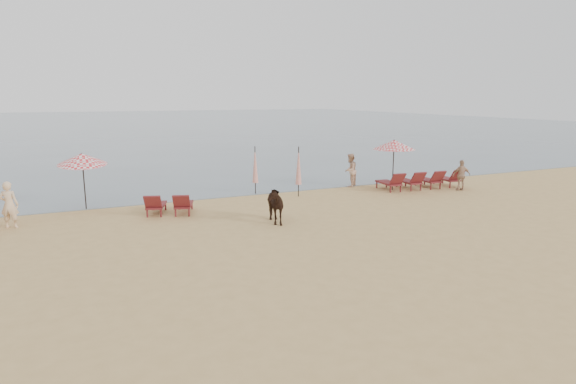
# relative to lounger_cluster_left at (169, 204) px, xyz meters

# --- Properties ---
(ground) EXTENTS (120.00, 120.00, 0.00)m
(ground) POSITION_rel_lounger_cluster_left_xyz_m (3.96, -7.77, -0.43)
(ground) COLOR tan
(ground) RESTS_ON ground
(sea) EXTENTS (160.00, 140.00, 0.06)m
(sea) POSITION_rel_lounger_cluster_left_xyz_m (3.96, 72.23, -0.43)
(sea) COLOR #51606B
(sea) RESTS_ON ground
(lounger_cluster_left) EXTENTS (2.17, 2.13, 0.62)m
(lounger_cluster_left) POSITION_rel_lounger_cluster_left_xyz_m (0.00, 0.00, 0.00)
(lounger_cluster_left) COLOR maroon
(lounger_cluster_left) RESTS_ON ground
(lounger_cluster_right) EXTENTS (4.35, 2.12, 0.67)m
(lounger_cluster_right) POSITION_rel_lounger_cluster_left_xyz_m (12.81, 0.24, 0.03)
(lounger_cluster_right) COLOR maroon
(lounger_cluster_right) RESTS_ON ground
(umbrella_open_left_b) EXTENTS (1.93, 1.97, 2.47)m
(umbrella_open_left_b) POSITION_rel_lounger_cluster_left_xyz_m (-3.02, 2.33, 1.70)
(umbrella_open_left_b) COLOR black
(umbrella_open_left_b) RESTS_ON ground
(umbrella_open_right) EXTENTS (2.09, 2.09, 2.54)m
(umbrella_open_right) POSITION_rel_lounger_cluster_left_xyz_m (11.28, 0.58, 1.86)
(umbrella_open_right) COLOR black
(umbrella_open_right) RESTS_ON ground
(umbrella_closed_left) EXTENTS (0.28, 0.28, 2.32)m
(umbrella_closed_left) POSITION_rel_lounger_cluster_left_xyz_m (4.59, 2.44, 1.00)
(umbrella_closed_left) COLOR black
(umbrella_closed_left) RESTS_ON ground
(umbrella_closed_right) EXTENTS (0.29, 0.29, 2.37)m
(umbrella_closed_right) POSITION_rel_lounger_cluster_left_xyz_m (6.25, 1.09, 1.03)
(umbrella_closed_right) COLOR black
(umbrella_closed_right) RESTS_ON ground
(cow) EXTENTS (0.97, 1.78, 1.43)m
(cow) POSITION_rel_lounger_cluster_left_xyz_m (3.27, -2.84, 0.29)
(cow) COLOR black
(cow) RESTS_ON ground
(beachgoer_left) EXTENTS (0.72, 0.58, 1.71)m
(beachgoer_left) POSITION_rel_lounger_cluster_left_xyz_m (-5.58, 0.32, 0.42)
(beachgoer_left) COLOR #E2B88D
(beachgoer_left) RESTS_ON ground
(beachgoer_right_a) EXTENTS (1.07, 1.04, 1.74)m
(beachgoer_right_a) POSITION_rel_lounger_cluster_left_xyz_m (9.80, 2.24, 0.44)
(beachgoer_right_a) COLOR #D5A685
(beachgoer_right_a) RESTS_ON ground
(beachgoer_right_b) EXTENTS (0.98, 0.66, 1.54)m
(beachgoer_right_b) POSITION_rel_lounger_cluster_left_xyz_m (14.35, -0.94, 0.34)
(beachgoer_right_b) COLOR tan
(beachgoer_right_b) RESTS_ON ground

